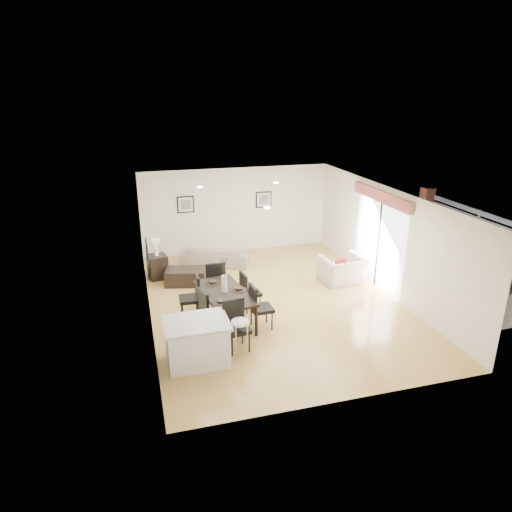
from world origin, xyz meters
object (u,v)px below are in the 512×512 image
object	(u,v)px
dining_chair_wfar	(193,294)
coffee_table	(186,277)
dining_chair_head	(235,322)
armchair	(342,270)
sofa	(215,256)
dining_chair_efar	(248,290)
kitchen_island	(197,341)
dining_table	(225,295)
dining_chair_foot	(215,280)
side_table	(158,267)
dining_chair_wnear	(199,311)
dining_chair_enear	(258,304)
bar_stool	(240,326)

from	to	relation	value
dining_chair_wfar	coffee_table	size ratio (longest dim) A/B	0.97
dining_chair_head	armchair	bearing A→B (deg)	27.19
sofa	dining_chair_efar	world-z (taller)	dining_chair_efar
coffee_table	kitchen_island	xyz separation A→B (m)	(-0.26, -3.83, 0.23)
dining_chair_wfar	dining_table	bearing A→B (deg)	57.16
dining_chair_foot	side_table	xyz separation A→B (m)	(-1.26, 1.92, -0.26)
dining_chair_head	kitchen_island	world-z (taller)	dining_chair_head
dining_chair_efar	kitchen_island	world-z (taller)	dining_chair_efar
dining_chair_wnear	dining_chair_enear	size ratio (longest dim) A/B	0.99
dining_chair_foot	dining_table	bearing A→B (deg)	92.87
dining_chair_head	side_table	xyz separation A→B (m)	(-1.25, 4.17, -0.25)
dining_table	bar_stool	xyz separation A→B (m)	(0.01, -1.41, -0.03)
dining_chair_wfar	dining_chair_head	size ratio (longest dim) A/B	0.99
sofa	dining_table	xyz separation A→B (m)	(-0.45, -3.62, 0.39)
dining_table	dining_chair_enear	world-z (taller)	dining_chair_enear
dining_chair_head	bar_stool	xyz separation A→B (m)	(0.03, -0.29, 0.06)
dining_chair_enear	bar_stool	distance (m)	1.14
dining_chair_wnear	side_table	xyz separation A→B (m)	(-0.63, 3.48, -0.24)
sofa	coffee_table	size ratio (longest dim) A/B	1.88
coffee_table	side_table	world-z (taller)	side_table
dining_table	side_table	distance (m)	3.32
side_table	armchair	bearing A→B (deg)	-18.84
dining_chair_head	dining_chair_foot	bearing A→B (deg)	81.61
dining_chair_efar	kitchen_island	size ratio (longest dim) A/B	0.77
coffee_table	dining_chair_wfar	bearing A→B (deg)	-77.91
dining_chair_wnear	coffee_table	size ratio (longest dim) A/B	0.96
armchair	dining_chair_wfar	bearing A→B (deg)	8.53
dining_chair_foot	dining_chair_head	bearing A→B (deg)	92.44
dining_chair_head	kitchen_island	distance (m)	0.89
armchair	dining_chair_wfar	world-z (taller)	dining_chair_wfar
dining_chair_foot	side_table	world-z (taller)	dining_chair_foot
dining_chair_wnear	armchair	bearing A→B (deg)	100.56
sofa	armchair	bearing A→B (deg)	164.09
dining_chair_head	coffee_table	xyz separation A→B (m)	(-0.56, 3.54, -0.37)
kitchen_island	dining_chair_efar	bearing A→B (deg)	50.71
dining_chair_head	side_table	size ratio (longest dim) A/B	1.58
dining_chair_foot	dining_chair_efar	bearing A→B (deg)	136.53
dining_chair_efar	coffee_table	distance (m)	2.34
sofa	dining_chair_foot	bearing A→B (deg)	99.49
armchair	dining_chair_enear	xyz separation A→B (m)	(-2.91, -1.86, 0.22)
dining_chair_enear	dining_chair_head	xyz separation A→B (m)	(-0.65, -0.66, 0.01)
sofa	dining_table	bearing A→B (deg)	102.69
coffee_table	bar_stool	distance (m)	3.90
dining_chair_foot	kitchen_island	distance (m)	2.67
dining_chair_enear	dining_chair_head	distance (m)	0.93
dining_chair_wnear	dining_chair_foot	size ratio (longest dim) A/B	0.97
dining_chair_efar	dining_chair_foot	world-z (taller)	dining_chair_foot
dining_chair_wfar	kitchen_island	xyz separation A→B (m)	(-0.20, -1.87, -0.14)
dining_table	kitchen_island	world-z (taller)	kitchen_island
armchair	bar_stool	xyz separation A→B (m)	(-3.53, -2.82, 0.29)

